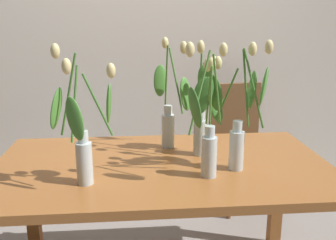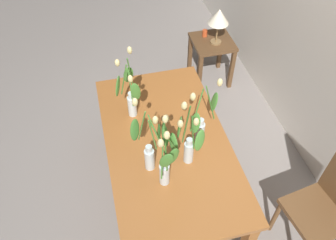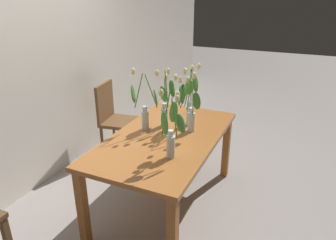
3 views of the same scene
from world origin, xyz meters
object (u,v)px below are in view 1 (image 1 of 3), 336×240
Objects in this scene: tulip_vase_1 at (170,113)px; tulip_vase_3 at (240,122)px; dining_table at (162,181)px; tulip_vase_4 at (203,119)px; tulip_vase_2 at (82,136)px; dining_chair at (239,138)px; tulip_vase_0 at (207,123)px.

tulip_vase_3 is (0.29, -0.32, 0.03)m from tulip_vase_1.
dining_table is 2.79× the size of tulip_vase_4.
tulip_vase_2 is 0.69m from tulip_vase_3.
tulip_vase_4 is 1.10m from dining_chair.
dining_chair is at bearing 56.72° from dining_table.
tulip_vase_0 is 1.02× the size of tulip_vase_4.
tulip_vase_3 is at bearing -48.26° from tulip_vase_1.
dining_chair is (0.46, 0.92, -0.40)m from tulip_vase_4.
tulip_vase_0 reaches higher than tulip_vase_2.
tulip_vase_0 is 0.40m from tulip_vase_1.
dining_chair is at bearing 73.61° from tulip_vase_3.
tulip_vase_2 reaches higher than tulip_vase_1.
tulip_vase_0 is 1.34m from dining_chair.
dining_chair is at bearing 50.54° from tulip_vase_2.
tulip_vase_3 is at bearing -54.19° from tulip_vase_4.
tulip_vase_1 is 0.59m from tulip_vase_2.
tulip_vase_4 is at bearing 83.88° from tulip_vase_0.
dining_chair is (0.61, 0.78, -0.40)m from tulip_vase_1.
tulip_vase_4 is (0.15, -0.14, -0.00)m from tulip_vase_1.
dining_table is 2.77× the size of tulip_vase_2.
tulip_vase_0 is 1.00× the size of tulip_vase_3.
tulip_vase_1 is 1.07m from dining_chair.
tulip_vase_1 is 1.00× the size of tulip_vase_2.
dining_table is 1.22m from dining_chair.
tulip_vase_1 is at bearing 76.43° from dining_table.
dining_table is at bearing 31.13° from tulip_vase_2.
tulip_vase_4 reaches higher than dining_table.
tulip_vase_4 is at bearing -116.49° from dining_chair.
dining_table is 0.36m from tulip_vase_4.
tulip_vase_0 reaches higher than tulip_vase_4.
tulip_vase_2 is 0.63m from tulip_vase_4.
tulip_vase_1 reaches higher than tulip_vase_4.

